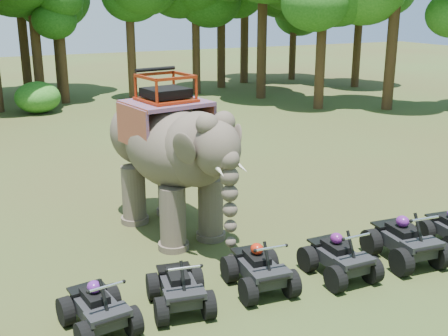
{
  "coord_description": "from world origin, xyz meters",
  "views": [
    {
      "loc": [
        -5.79,
        -10.94,
        5.94
      ],
      "look_at": [
        0.0,
        1.2,
        1.9
      ],
      "focal_mm": 45.0,
      "sensor_mm": 36.0,
      "label": 1
    }
  ],
  "objects_px": {
    "elephant": "(170,154)",
    "atv_0": "(98,302)",
    "atv_1": "(179,282)",
    "atv_2": "(259,263)",
    "atv_3": "(340,251)",
    "atv_4": "(406,235)"
  },
  "relations": [
    {
      "from": "atv_0",
      "to": "atv_2",
      "type": "relative_size",
      "value": 0.96
    },
    {
      "from": "atv_0",
      "to": "atv_2",
      "type": "bearing_deg",
      "value": -6.59
    },
    {
      "from": "elephant",
      "to": "atv_2",
      "type": "height_order",
      "value": "elephant"
    },
    {
      "from": "atv_1",
      "to": "atv_2",
      "type": "relative_size",
      "value": 0.96
    },
    {
      "from": "atv_3",
      "to": "atv_0",
      "type": "bearing_deg",
      "value": 177.91
    },
    {
      "from": "atv_0",
      "to": "atv_2",
      "type": "xyz_separation_m",
      "value": [
        3.47,
        0.08,
        0.03
      ]
    },
    {
      "from": "atv_1",
      "to": "atv_3",
      "type": "xyz_separation_m",
      "value": [
        3.69,
        -0.27,
        0.03
      ]
    },
    {
      "from": "atv_3",
      "to": "atv_4",
      "type": "height_order",
      "value": "atv_4"
    },
    {
      "from": "atv_4",
      "to": "atv_1",
      "type": "bearing_deg",
      "value": -178.15
    },
    {
      "from": "elephant",
      "to": "atv_2",
      "type": "bearing_deg",
      "value": -91.02
    },
    {
      "from": "elephant",
      "to": "atv_3",
      "type": "relative_size",
      "value": 3.09
    },
    {
      "from": "atv_2",
      "to": "atv_4",
      "type": "distance_m",
      "value": 3.75
    },
    {
      "from": "atv_3",
      "to": "atv_4",
      "type": "relative_size",
      "value": 0.91
    },
    {
      "from": "atv_2",
      "to": "atv_3",
      "type": "relative_size",
      "value": 1.0
    },
    {
      "from": "elephant",
      "to": "atv_4",
      "type": "height_order",
      "value": "elephant"
    },
    {
      "from": "atv_2",
      "to": "atv_3",
      "type": "bearing_deg",
      "value": -3.83
    },
    {
      "from": "atv_2",
      "to": "atv_0",
      "type": "bearing_deg",
      "value": -174.05
    },
    {
      "from": "elephant",
      "to": "atv_0",
      "type": "relative_size",
      "value": 3.24
    },
    {
      "from": "elephant",
      "to": "atv_0",
      "type": "xyz_separation_m",
      "value": [
        -2.89,
        -3.89,
        -1.55
      ]
    },
    {
      "from": "atv_0",
      "to": "atv_1",
      "type": "bearing_deg",
      "value": -5.4
    },
    {
      "from": "elephant",
      "to": "atv_3",
      "type": "height_order",
      "value": "elephant"
    },
    {
      "from": "elephant",
      "to": "atv_0",
      "type": "height_order",
      "value": "elephant"
    }
  ]
}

